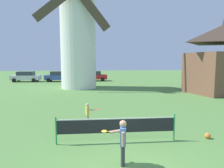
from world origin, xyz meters
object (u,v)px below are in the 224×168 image
object	(u,v)px
parked_car_red	(93,76)
tennis_net	(117,126)
player_far	(88,113)
player_near	(122,140)
stray_ball	(208,136)
windmill	(78,27)
chapel	(222,60)
parked_car_silver	(26,76)
parked_car_blue	(59,76)

from	to	relation	value
parked_car_red	tennis_net	bearing A→B (deg)	-87.67
tennis_net	player_far	size ratio (longest dim) A/B	4.34
player_near	stray_ball	distance (m)	4.34
windmill	player_far	bearing A→B (deg)	-84.26
windmill	chapel	bearing A→B (deg)	-19.47
parked_car_silver	player_far	bearing A→B (deg)	-65.52
tennis_net	parked_car_red	distance (m)	24.54
player_near	parked_car_red	world-z (taller)	parked_car_red
stray_ball	parked_car_red	world-z (taller)	parked_car_red
windmill	stray_ball	xyz separation A→B (m)	(6.45, -16.46, -6.97)
tennis_net	player_far	distance (m)	2.67
parked_car_blue	parked_car_silver	bearing A→B (deg)	179.62
player_far	stray_ball	world-z (taller)	player_far
player_near	parked_car_blue	size ratio (longest dim) A/B	0.35
player_near	chapel	distance (m)	17.89
tennis_net	player_near	size ratio (longest dim) A/B	3.31
tennis_net	player_near	distance (m)	1.79
windmill	player_near	world-z (taller)	windmill
player_near	stray_ball	bearing A→B (deg)	25.38
parked_car_silver	parked_car_red	xyz separation A→B (m)	(10.13, 0.29, 0.00)
player_far	stray_ball	bearing A→B (deg)	-24.88
tennis_net	stray_ball	xyz separation A→B (m)	(3.84, 0.06, -0.56)
player_near	chapel	bearing A→B (deg)	48.21
parked_car_silver	chapel	xyz separation A→B (m)	(22.90, -12.80, 2.47)
parked_car_red	chapel	distance (m)	18.45
windmill	tennis_net	size ratio (longest dim) A/B	3.16
windmill	parked_car_silver	xyz separation A→B (m)	(-8.52, 7.71, -6.28)
player_near	chapel	world-z (taller)	chapel
parked_car_silver	chapel	bearing A→B (deg)	-29.20
parked_car_silver	chapel	distance (m)	26.35
player_far	chapel	world-z (taller)	chapel
player_far	parked_car_blue	distance (m)	22.39
player_near	parked_car_silver	size ratio (longest dim) A/B	0.34
player_far	chapel	distance (m)	16.02
stray_ball	parked_car_red	distance (m)	24.94
tennis_net	player_far	world-z (taller)	tennis_net
player_far	parked_car_red	bearing A→B (deg)	89.51
player_near	tennis_net	bearing A→B (deg)	89.01
tennis_net	stray_ball	world-z (taller)	tennis_net
stray_ball	chapel	world-z (taller)	chapel
stray_ball	windmill	bearing A→B (deg)	111.39
stray_ball	parked_car_silver	bearing A→B (deg)	121.77
player_near	stray_ball	size ratio (longest dim) A/B	6.02
windmill	parked_car_red	xyz separation A→B (m)	(1.61, 8.00, -6.28)
player_near	parked_car_silver	bearing A→B (deg)	113.11
tennis_net	stray_ball	bearing A→B (deg)	0.84
player_far	player_near	bearing A→B (deg)	-74.51
parked_car_silver	chapel	size ratio (longest dim) A/B	0.56
stray_ball	parked_car_blue	bearing A→B (deg)	112.67
parked_car_red	player_near	bearing A→B (deg)	-87.89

